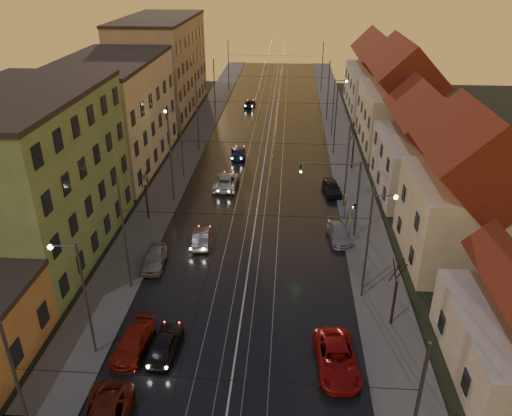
% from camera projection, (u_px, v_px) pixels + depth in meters
% --- Properties ---
extents(ground, '(160.00, 160.00, 0.00)m').
position_uv_depth(ground, '(231.00, 384.00, 29.12)').
color(ground, black).
rests_on(ground, ground).
extents(road, '(16.00, 120.00, 0.04)m').
position_uv_depth(road, '(266.00, 150.00, 64.79)').
color(road, black).
rests_on(road, ground).
extents(sidewalk_left, '(4.00, 120.00, 0.15)m').
position_uv_depth(sidewalk_left, '(190.00, 148.00, 65.38)').
color(sidewalk_left, '#4C4C4C').
rests_on(sidewalk_left, ground).
extents(sidewalk_right, '(4.00, 120.00, 0.15)m').
position_uv_depth(sidewalk_right, '(343.00, 151.00, 64.15)').
color(sidewalk_right, '#4C4C4C').
rests_on(sidewalk_right, ground).
extents(tram_rail_0, '(0.06, 120.00, 0.03)m').
position_uv_depth(tram_rail_0, '(249.00, 149.00, 64.91)').
color(tram_rail_0, gray).
rests_on(tram_rail_0, road).
extents(tram_rail_1, '(0.06, 120.00, 0.03)m').
position_uv_depth(tram_rail_1, '(260.00, 149.00, 64.82)').
color(tram_rail_1, gray).
rests_on(tram_rail_1, road).
extents(tram_rail_2, '(0.06, 120.00, 0.03)m').
position_uv_depth(tram_rail_2, '(272.00, 150.00, 64.73)').
color(tram_rail_2, gray).
rests_on(tram_rail_2, road).
extents(tram_rail_3, '(0.06, 120.00, 0.03)m').
position_uv_depth(tram_rail_3, '(283.00, 150.00, 64.64)').
color(tram_rail_3, gray).
rests_on(tram_rail_3, road).
extents(apartment_left_1, '(10.00, 18.00, 13.00)m').
position_uv_depth(apartment_left_1, '(31.00, 179.00, 39.77)').
color(apartment_left_1, '#577C4F').
rests_on(apartment_left_1, ground).
extents(apartment_left_2, '(10.00, 20.00, 12.00)m').
position_uv_depth(apartment_left_2, '(113.00, 115.00, 57.83)').
color(apartment_left_2, '#BCB092').
rests_on(apartment_left_2, ground).
extents(apartment_left_3, '(10.00, 24.00, 14.00)m').
position_uv_depth(apartment_left_3, '(162.00, 66.00, 78.79)').
color(apartment_left_3, '#92775E').
rests_on(apartment_left_3, ground).
extents(house_right_1, '(8.67, 10.20, 10.80)m').
position_uv_depth(house_right_1, '(467.00, 198.00, 39.01)').
color(house_right_1, '#C1B695').
rests_on(house_right_1, ground).
extents(house_right_2, '(9.18, 12.24, 9.20)m').
position_uv_depth(house_right_2, '(426.00, 151.00, 50.97)').
color(house_right_2, '#B8B3AA').
rests_on(house_right_2, ground).
extents(house_right_3, '(9.18, 14.28, 11.50)m').
position_uv_depth(house_right_3, '(400.00, 102.00, 63.83)').
color(house_right_3, '#C1B695').
rests_on(house_right_3, ground).
extents(house_right_4, '(9.18, 16.32, 10.00)m').
position_uv_depth(house_right_4, '(378.00, 78.00, 80.23)').
color(house_right_4, '#B8B3AA').
rests_on(house_right_4, ground).
extents(catenary_pole_l_0, '(0.16, 0.16, 9.00)m').
position_uv_depth(catenary_pole_l_0, '(23.00, 402.00, 22.28)').
color(catenary_pole_l_0, '#595B60').
rests_on(catenary_pole_l_0, ground).
extents(catenary_pole_l_1, '(0.16, 0.16, 9.00)m').
position_uv_depth(catenary_pole_l_1, '(125.00, 236.00, 35.66)').
color(catenary_pole_l_1, '#595B60').
rests_on(catenary_pole_l_1, ground).
extents(catenary_pole_r_1, '(0.16, 0.16, 9.00)m').
position_uv_depth(catenary_pole_r_1, '(367.00, 244.00, 34.60)').
color(catenary_pole_r_1, '#595B60').
rests_on(catenary_pole_r_1, ground).
extents(catenary_pole_l_2, '(0.16, 0.16, 9.00)m').
position_uv_depth(catenary_pole_l_2, '(171.00, 160.00, 49.04)').
color(catenary_pole_l_2, '#595B60').
rests_on(catenary_pole_l_2, ground).
extents(catenary_pole_r_2, '(0.16, 0.16, 9.00)m').
position_uv_depth(catenary_pole_r_2, '(347.00, 165.00, 47.98)').
color(catenary_pole_r_2, '#595B60').
rests_on(catenary_pole_r_2, ground).
extents(catenary_pole_l_3, '(0.16, 0.16, 9.00)m').
position_uv_depth(catenary_pole_l_3, '(197.00, 117.00, 62.42)').
color(catenary_pole_l_3, '#595B60').
rests_on(catenary_pole_l_3, ground).
extents(catenary_pole_r_3, '(0.16, 0.16, 9.00)m').
position_uv_depth(catenary_pole_r_3, '(336.00, 120.00, 61.36)').
color(catenary_pole_r_3, '#595B60').
rests_on(catenary_pole_r_3, ground).
extents(catenary_pole_l_4, '(0.16, 0.16, 9.00)m').
position_uv_depth(catenary_pole_l_4, '(215.00, 89.00, 75.80)').
color(catenary_pole_l_4, '#595B60').
rests_on(catenary_pole_l_4, ground).
extents(catenary_pole_r_4, '(0.16, 0.16, 9.00)m').
position_uv_depth(catenary_pole_r_4, '(328.00, 91.00, 74.74)').
color(catenary_pole_r_4, '#595B60').
rests_on(catenary_pole_r_4, ground).
extents(catenary_pole_l_5, '(0.16, 0.16, 9.00)m').
position_uv_depth(catenary_pole_l_5, '(228.00, 66.00, 91.86)').
color(catenary_pole_l_5, '#595B60').
rests_on(catenary_pole_l_5, ground).
extents(catenary_pole_r_5, '(0.16, 0.16, 9.00)m').
position_uv_depth(catenary_pole_r_5, '(322.00, 68.00, 90.80)').
color(catenary_pole_r_5, '#595B60').
rests_on(catenary_pole_r_5, ground).
extents(street_lamp_0, '(1.75, 0.32, 8.00)m').
position_uv_depth(street_lamp_0, '(79.00, 289.00, 29.27)').
color(street_lamp_0, '#595B60').
rests_on(street_lamp_0, ground).
extents(street_lamp_1, '(1.75, 0.32, 8.00)m').
position_uv_depth(street_lamp_1, '(373.00, 233.00, 35.29)').
color(street_lamp_1, '#595B60').
rests_on(street_lamp_1, ground).
extents(street_lamp_2, '(1.75, 0.32, 8.00)m').
position_uv_depth(street_lamp_2, '(178.00, 137.00, 54.25)').
color(street_lamp_2, '#595B60').
rests_on(street_lamp_2, ground).
extents(street_lamp_3, '(1.75, 0.32, 8.00)m').
position_uv_depth(street_lamp_3, '(336.00, 102.00, 67.40)').
color(street_lamp_3, '#595B60').
rests_on(street_lamp_3, ground).
extents(traffic_light_mast, '(5.30, 0.32, 7.20)m').
position_uv_depth(traffic_light_mast, '(347.00, 189.00, 42.62)').
color(traffic_light_mast, '#595B60').
rests_on(traffic_light_mast, ground).
extents(bare_tree_0, '(1.09, 1.09, 5.11)m').
position_uv_depth(bare_tree_0, '(146.00, 195.00, 46.47)').
color(bare_tree_0, black).
rests_on(bare_tree_0, ground).
extents(bare_tree_1, '(1.09, 1.09, 5.11)m').
position_uv_depth(bare_tree_1, '(395.00, 295.00, 32.73)').
color(bare_tree_1, black).
rests_on(bare_tree_1, ground).
extents(bare_tree_2, '(1.09, 1.09, 5.11)m').
position_uv_depth(bare_tree_2, '(353.00, 149.00, 57.69)').
color(bare_tree_2, black).
rests_on(bare_tree_2, ground).
extents(driving_car_0, '(1.91, 4.20, 1.40)m').
position_uv_depth(driving_car_0, '(165.00, 344.00, 31.17)').
color(driving_car_0, black).
rests_on(driving_car_0, ground).
extents(driving_car_1, '(1.89, 4.09, 1.30)m').
position_uv_depth(driving_car_1, '(201.00, 238.00, 43.09)').
color(driving_car_1, gray).
rests_on(driving_car_1, ground).
extents(driving_car_2, '(2.52, 5.21, 1.43)m').
position_uv_depth(driving_car_2, '(226.00, 181.00, 53.91)').
color(driving_car_2, '#BABABA').
rests_on(driving_car_2, ground).
extents(driving_car_3, '(2.20, 4.53, 1.27)m').
position_uv_depth(driving_car_3, '(238.00, 153.00, 62.05)').
color(driving_car_3, '#162444').
rests_on(driving_car_3, ground).
extents(driving_car_4, '(1.93, 3.90, 1.28)m').
position_uv_depth(driving_car_4, '(250.00, 103.00, 83.19)').
color(driving_car_4, black).
rests_on(driving_car_4, ground).
extents(parked_left_2, '(2.26, 4.60, 1.28)m').
position_uv_depth(parked_left_2, '(133.00, 343.00, 31.33)').
color(parked_left_2, maroon).
rests_on(parked_left_2, ground).
extents(parked_left_3, '(1.93, 4.21, 1.40)m').
position_uv_depth(parked_left_3, '(154.00, 258.00, 40.06)').
color(parked_left_3, '#9C9CA1').
rests_on(parked_left_3, ground).
extents(parked_right_0, '(2.80, 5.40, 1.46)m').
position_uv_depth(parked_right_0, '(337.00, 358.00, 29.98)').
color(parked_right_0, '#A01010').
rests_on(parked_right_0, ground).
extents(parked_right_1, '(2.26, 4.49, 1.25)m').
position_uv_depth(parked_right_1, '(339.00, 233.00, 43.87)').
color(parked_right_1, '#A3A3A8').
rests_on(parked_right_1, ground).
extents(parked_right_2, '(2.17, 4.24, 1.38)m').
position_uv_depth(parked_right_2, '(332.00, 188.00, 52.43)').
color(parked_right_2, black).
rests_on(parked_right_2, ground).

